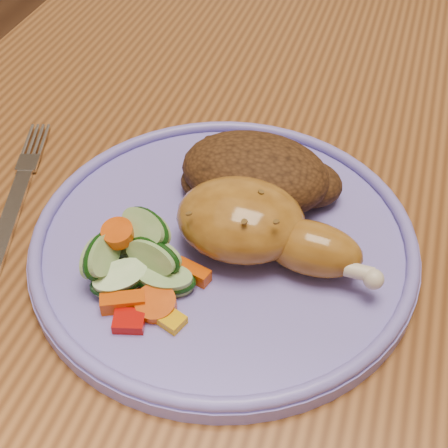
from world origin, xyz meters
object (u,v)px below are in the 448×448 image
object	(u,v)px
dining_table	(369,244)
fork	(16,197)
chair_far	(403,73)
plate	(224,244)

from	to	relation	value
dining_table	fork	xyz separation A→B (m)	(-0.29, -0.12, 0.09)
chair_far	fork	size ratio (longest dim) A/B	5.66
plate	chair_far	bearing A→B (deg)	81.81
plate	fork	distance (m)	0.18
chair_far	fork	distance (m)	0.84
chair_far	plate	size ratio (longest dim) A/B	3.12
dining_table	chair_far	bearing A→B (deg)	90.00
dining_table	chair_far	distance (m)	0.65
chair_far	plate	xyz separation A→B (m)	(-0.11, -0.75, 0.26)
plate	dining_table	bearing A→B (deg)	48.71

